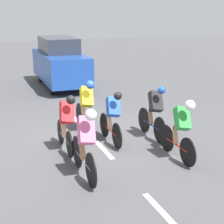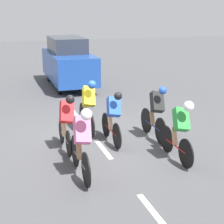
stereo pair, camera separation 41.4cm
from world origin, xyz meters
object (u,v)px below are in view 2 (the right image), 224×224
at_px(cyclist_pink, 82,141).
at_px(cyclist_black, 156,111).
at_px(cyclist_blue, 113,116).
at_px(cyclist_green, 180,128).
at_px(cyclist_yellow, 88,104).
at_px(cyclist_red, 66,121).
at_px(support_car, 68,62).

xyz_separation_m(cyclist_pink, cyclist_black, (-2.42, -1.71, -0.05)).
height_order(cyclist_blue, cyclist_green, cyclist_green).
relative_size(cyclist_yellow, cyclist_red, 1.08).
height_order(cyclist_pink, support_car, support_car).
height_order(cyclist_pink, cyclist_green, cyclist_pink).
height_order(cyclist_black, cyclist_green, cyclist_black).
bearing_deg(cyclist_red, cyclist_pink, 90.65).
bearing_deg(support_car, cyclist_yellow, 83.77).
bearing_deg(support_car, cyclist_blue, 87.58).
xyz_separation_m(cyclist_black, cyclist_red, (2.44, 0.11, 0.00)).
distance_m(cyclist_yellow, cyclist_green, 3.04).
bearing_deg(cyclist_blue, cyclist_black, 178.10).
relative_size(cyclist_blue, cyclist_red, 1.02).
relative_size(cyclist_blue, cyclist_black, 0.96).
relative_size(cyclist_pink, cyclist_black, 1.03).
bearing_deg(cyclist_black, cyclist_green, 86.89).
bearing_deg(cyclist_green, cyclist_blue, -54.81).
distance_m(cyclist_pink, cyclist_red, 1.60).
relative_size(cyclist_blue, cyclist_green, 0.99).
bearing_deg(cyclist_green, cyclist_black, -93.11).
xyz_separation_m(cyclist_blue, cyclist_pink, (1.23, 1.75, 0.08)).
distance_m(cyclist_yellow, cyclist_red, 1.50).
xyz_separation_m(cyclist_blue, cyclist_red, (1.25, 0.15, 0.03)).
distance_m(cyclist_blue, cyclist_black, 1.19).
xyz_separation_m(cyclist_pink, support_car, (-1.55, -9.29, 0.26)).
bearing_deg(cyclist_yellow, cyclist_black, 144.62).
height_order(cyclist_blue, support_car, support_car).
bearing_deg(cyclist_black, support_car, -83.44).
bearing_deg(cyclist_pink, cyclist_green, -175.57).
distance_m(cyclist_black, cyclist_green, 1.53).
height_order(cyclist_pink, cyclist_black, cyclist_pink).
height_order(cyclist_green, support_car, support_car).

